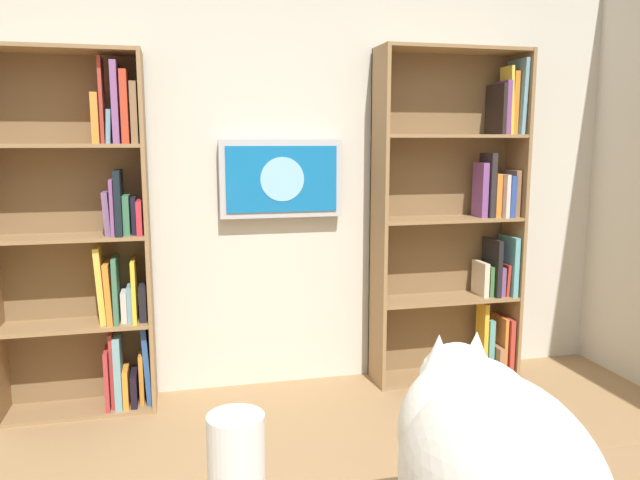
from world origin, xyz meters
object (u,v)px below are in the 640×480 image
object	(u,v)px
wall_mounted_tv	(281,179)
cat	(488,467)
bookshelf_left	(464,221)
bookshelf_right	(92,241)
paper_towel_roll	(237,476)
coffee_mug	(528,470)

from	to	relation	value
wall_mounted_tv	cat	size ratio (longest dim) A/B	1.23
bookshelf_left	bookshelf_right	world-z (taller)	bookshelf_left
paper_towel_roll	coffee_mug	distance (m)	0.64
bookshelf_left	wall_mounted_tv	bearing A→B (deg)	-4.04
paper_towel_roll	coffee_mug	xyz separation A→B (m)	(-0.63, -0.01, -0.08)
cat	coffee_mug	bearing A→B (deg)	-135.42
bookshelf_right	paper_towel_roll	xyz separation A→B (m)	(-0.54, 2.37, -0.10)
bookshelf_left	wall_mounted_tv	size ratio (longest dim) A/B	2.82
coffee_mug	bookshelf_right	bearing A→B (deg)	-63.55
bookshelf_right	wall_mounted_tv	xyz separation A→B (m)	(-1.06, -0.08, 0.32)
bookshelf_right	cat	bearing A→B (deg)	110.23
bookshelf_left	coffee_mug	xyz separation A→B (m)	(1.02, 2.37, -0.22)
cat	bookshelf_left	bearing A→B (deg)	-115.63
bookshelf_left	paper_towel_roll	distance (m)	2.90
paper_towel_roll	coffee_mug	bearing A→B (deg)	-179.21
cat	paper_towel_roll	size ratio (longest dim) A/B	2.38
cat	coffee_mug	distance (m)	0.35
bookshelf_left	coffee_mug	bearing A→B (deg)	66.73
cat	coffee_mug	world-z (taller)	cat
wall_mounted_tv	paper_towel_roll	world-z (taller)	wall_mounted_tv
bookshelf_right	coffee_mug	bearing A→B (deg)	116.45
bookshelf_right	cat	world-z (taller)	bookshelf_right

